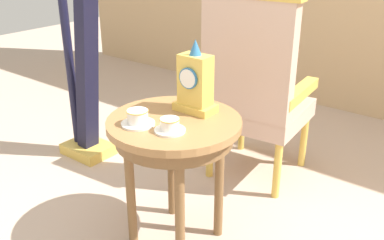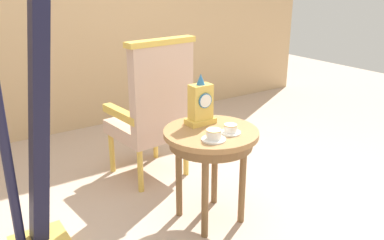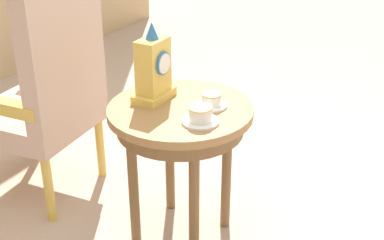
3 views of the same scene
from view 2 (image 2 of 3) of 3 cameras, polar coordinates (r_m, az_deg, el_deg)
The scene contains 7 objects.
ground_plane at distance 2.84m, azimuth 3.11°, elevation -13.76°, with size 10.00×10.00×0.00m, color #BCA38E.
side_table at distance 2.59m, azimuth 2.66°, elevation -3.22°, with size 0.61×0.61×0.64m.
teacup_left at distance 2.40m, azimuth 3.07°, elevation -2.18°, with size 0.15×0.15×0.07m.
teacup_right at distance 2.51m, azimuth 5.43°, elevation -1.32°, with size 0.13×0.13×0.06m.
mantel_clock at distance 2.63m, azimuth 1.30°, elevation 2.25°, with size 0.19×0.11×0.34m.
armchair at distance 3.15m, azimuth -5.36°, elevation 1.62°, with size 0.59×0.58×1.14m.
harp at distance 2.41m, azimuth -21.93°, elevation -1.06°, with size 0.40×0.24×1.89m.
Camera 2 is at (-1.45, -1.88, 1.56)m, focal length 37.96 mm.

